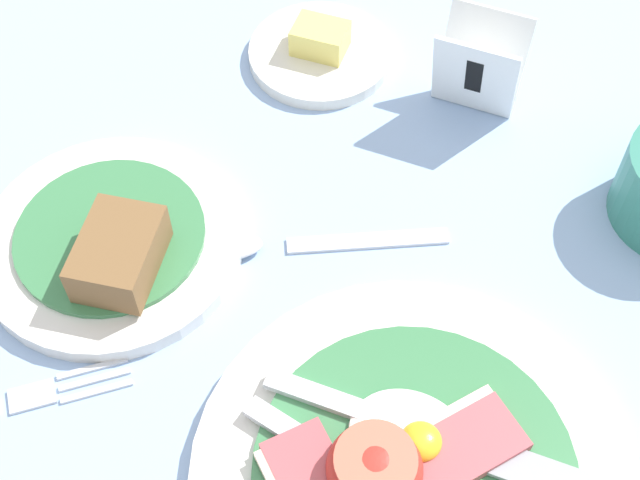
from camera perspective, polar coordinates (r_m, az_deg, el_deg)
ground_plane at (r=0.53m, az=1.30°, el=-9.97°), size 3.00×3.00×0.00m
breakfast_plate at (r=0.51m, az=5.75°, el=-14.77°), size 0.25×0.25×0.04m
bread_plate at (r=0.59m, az=-13.11°, el=-0.17°), size 0.17×0.17×0.05m
butter_dish at (r=0.70m, az=0.01°, el=11.99°), size 0.11×0.11×0.03m
number_card at (r=0.65m, az=10.12°, el=10.83°), size 0.07×0.05×0.07m
teaspoon_by_saucer at (r=0.58m, az=-4.43°, el=-0.34°), size 0.17×0.13×0.01m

